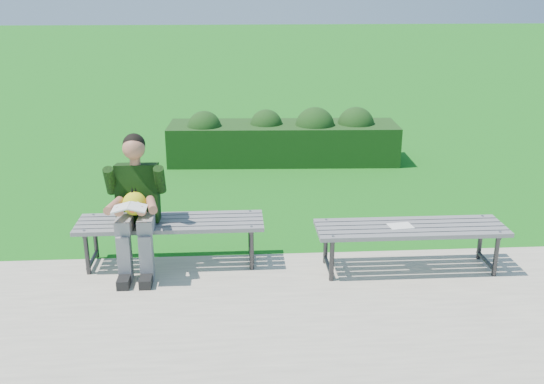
{
  "coord_description": "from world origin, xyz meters",
  "views": [
    {
      "loc": [
        -0.57,
        -5.67,
        2.63
      ],
      "look_at": [
        -0.2,
        -0.1,
        0.73
      ],
      "focal_mm": 40.0,
      "sensor_mm": 36.0,
      "label": 1
    }
  ],
  "objects_px": {
    "bench_right": "(410,231)",
    "paper_sheet": "(400,226)",
    "bench_left": "(171,226)",
    "seated_boy": "(136,201)",
    "hedge": "(286,138)"
  },
  "relations": [
    {
      "from": "seated_boy",
      "to": "paper_sheet",
      "type": "bearing_deg",
      "value": -4.42
    },
    {
      "from": "bench_right",
      "to": "seated_boy",
      "type": "height_order",
      "value": "seated_boy"
    },
    {
      "from": "hedge",
      "to": "bench_left",
      "type": "height_order",
      "value": "hedge"
    },
    {
      "from": "hedge",
      "to": "bench_left",
      "type": "xyz_separation_m",
      "value": [
        -1.45,
        -3.68,
        0.04
      ]
    },
    {
      "from": "paper_sheet",
      "to": "bench_left",
      "type": "bearing_deg",
      "value": 172.59
    },
    {
      "from": "bench_left",
      "to": "paper_sheet",
      "type": "height_order",
      "value": "bench_left"
    },
    {
      "from": "bench_right",
      "to": "paper_sheet",
      "type": "xyz_separation_m",
      "value": [
        -0.1,
        0.0,
        0.06
      ]
    },
    {
      "from": "hedge",
      "to": "bench_right",
      "type": "distance_m",
      "value": 4.05
    },
    {
      "from": "hedge",
      "to": "paper_sheet",
      "type": "relative_size",
      "value": 14.94
    },
    {
      "from": "bench_left",
      "to": "seated_boy",
      "type": "bearing_deg",
      "value": -162.81
    },
    {
      "from": "hedge",
      "to": "bench_right",
      "type": "xyz_separation_m",
      "value": [
        0.84,
        -3.97,
        0.04
      ]
    },
    {
      "from": "bench_left",
      "to": "bench_right",
      "type": "height_order",
      "value": "same"
    },
    {
      "from": "seated_boy",
      "to": "paper_sheet",
      "type": "height_order",
      "value": "seated_boy"
    },
    {
      "from": "bench_right",
      "to": "paper_sheet",
      "type": "relative_size",
      "value": 7.51
    },
    {
      "from": "bench_left",
      "to": "paper_sheet",
      "type": "relative_size",
      "value": 7.51
    }
  ]
}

